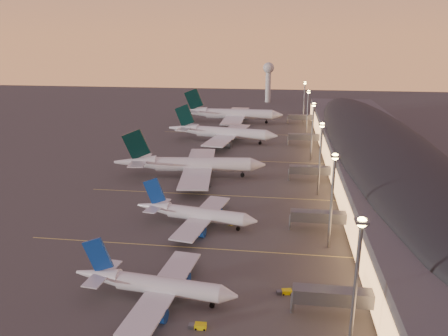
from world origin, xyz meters
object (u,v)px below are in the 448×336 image
(airliner_narrow_north, at_px, (196,214))
(airliner_wide_far, at_px, (230,114))
(airliner_wide_near, at_px, (190,165))
(radar_tower, at_px, (268,75))
(airliner_wide_mid, at_px, (222,133))
(baggage_tug_a, at_px, (198,326))
(baggage_tug_b, at_px, (285,292))
(airliner_narrow_south, at_px, (154,285))
(baggage_tug_c, at_px, (231,223))

(airliner_narrow_north, relative_size, airliner_wide_far, 0.56)
(airliner_wide_near, relative_size, radar_tower, 1.85)
(airliner_wide_mid, xyz_separation_m, baggage_tug_a, (16.63, -152.03, -4.45))
(airliner_wide_near, distance_m, baggage_tug_b, 86.53)
(airliner_narrow_north, relative_size, radar_tower, 1.16)
(airliner_wide_mid, distance_m, airliner_wide_far, 52.66)
(baggage_tug_b, bearing_deg, airliner_narrow_south, -178.12)
(airliner_narrow_south, bearing_deg, airliner_narrow_north, 94.34)
(airliner_narrow_south, relative_size, radar_tower, 1.13)
(airliner_wide_mid, xyz_separation_m, radar_tower, (18.53, 145.41, 16.96))
(airliner_wide_mid, bearing_deg, airliner_narrow_south, -78.36)
(airliner_wide_mid, height_order, airliner_wide_far, airliner_wide_far)
(airliner_narrow_north, xyz_separation_m, baggage_tug_b, (26.26, -32.88, -3.04))
(airliner_narrow_south, xyz_separation_m, airliner_wide_near, (-9.92, 83.58, 1.57))
(airliner_narrow_north, bearing_deg, airliner_narrow_south, -81.90)
(airliner_wide_near, height_order, baggage_tug_b, airliner_wide_near)
(airliner_wide_near, distance_m, airliner_wide_mid, 60.29)
(baggage_tug_b, bearing_deg, baggage_tug_c, 105.11)
(airliner_narrow_south, distance_m, radar_tower, 290.01)
(airliner_wide_near, height_order, radar_tower, radar_tower)
(airliner_wide_near, xyz_separation_m, baggage_tug_b, (37.43, -77.88, -4.51))
(airliner_wide_mid, height_order, baggage_tug_b, airliner_wide_mid)
(airliner_narrow_north, height_order, baggage_tug_c, airliner_narrow_north)
(airliner_narrow_north, distance_m, baggage_tug_b, 42.18)
(baggage_tug_a, distance_m, baggage_tug_c, 48.31)
(baggage_tug_c, bearing_deg, airliner_narrow_north, 173.91)
(airliner_wide_far, bearing_deg, airliner_narrow_north, -86.53)
(radar_tower, relative_size, baggage_tug_b, 9.52)
(baggage_tug_c, bearing_deg, airliner_narrow_south, -120.06)
(airliner_narrow_south, bearing_deg, baggage_tug_b, 17.90)
(airliner_wide_near, distance_m, baggage_tug_a, 94.36)
(airliner_wide_mid, bearing_deg, baggage_tug_c, -71.20)
(airliner_wide_mid, bearing_deg, airliner_narrow_north, -76.86)
(radar_tower, height_order, baggage_tug_a, radar_tower)
(airliner_wide_mid, distance_m, radar_tower, 147.56)
(airliner_wide_far, distance_m, baggage_tug_b, 193.92)
(airliner_narrow_south, relative_size, airliner_wide_far, 0.54)
(airliner_wide_mid, bearing_deg, radar_tower, 92.14)
(baggage_tug_a, bearing_deg, airliner_wide_near, 102.19)
(radar_tower, distance_m, baggage_tug_a, 298.22)
(airliner_wide_far, bearing_deg, radar_tower, 77.75)
(baggage_tug_b, xyz_separation_m, baggage_tug_c, (-15.95, 34.30, 0.04))
(airliner_narrow_south, xyz_separation_m, airliner_wide_mid, (-5.62, 143.72, 1.53))
(airliner_wide_far, xyz_separation_m, baggage_tug_c, (19.20, -156.34, -5.08))
(airliner_wide_near, relative_size, baggage_tug_c, 16.06)
(baggage_tug_a, bearing_deg, radar_tower, 88.99)
(airliner_wide_mid, xyz_separation_m, baggage_tug_b, (33.13, -138.02, -4.47))
(airliner_narrow_north, xyz_separation_m, airliner_wide_near, (-11.17, 45.01, 1.47))
(baggage_tug_c, bearing_deg, airliner_wide_near, 102.28)
(airliner_wide_mid, height_order, radar_tower, radar_tower)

